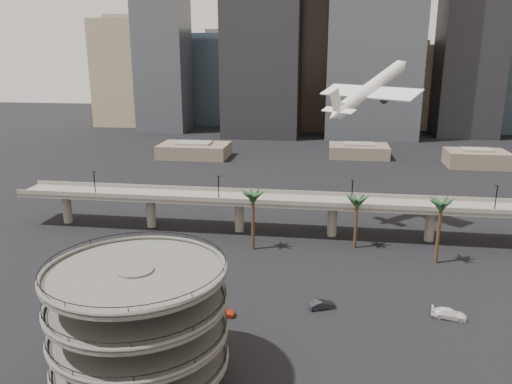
# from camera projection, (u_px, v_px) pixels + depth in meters

# --- Properties ---
(ground) EXTENTS (700.00, 700.00, 0.00)m
(ground) POSITION_uv_depth(u_px,v_px,m) (248.00, 375.00, 66.18)
(ground) COLOR black
(ground) RESTS_ON ground
(parking_ramp) EXTENTS (22.20, 22.20, 17.35)m
(parking_ramp) POSITION_uv_depth(u_px,v_px,m) (139.00, 317.00, 61.54)
(parking_ramp) COLOR #484643
(parking_ramp) RESTS_ON ground
(overpass) EXTENTS (130.00, 9.30, 14.70)m
(overpass) POSITION_uv_depth(u_px,v_px,m) (285.00, 204.00, 116.65)
(overpass) COLOR slate
(overpass) RESTS_ON ground
(palm_trees) EXTENTS (42.40, 10.40, 14.00)m
(palm_trees) POSITION_uv_depth(u_px,v_px,m) (348.00, 202.00, 103.73)
(palm_trees) COLOR #442D1D
(palm_trees) RESTS_ON ground
(low_buildings) EXTENTS (135.00, 27.50, 6.80)m
(low_buildings) POSITION_uv_depth(u_px,v_px,m) (321.00, 153.00, 200.11)
(low_buildings) COLOR brown
(low_buildings) RESTS_ON ground
(skyline) EXTENTS (269.00, 86.00, 133.66)m
(skyline) POSITION_uv_depth(u_px,v_px,m) (343.00, 38.00, 257.92)
(skyline) COLOR gray
(skyline) RESTS_ON ground
(airborne_jet) EXTENTS (23.72, 24.29, 15.16)m
(airborne_jet) POSITION_uv_depth(u_px,v_px,m) (370.00, 89.00, 120.78)
(airborne_jet) COLOR silver
(airborne_jet) RESTS_ON ground
(car_a) EXTENTS (4.60, 2.14, 1.52)m
(car_a) POSITION_uv_depth(u_px,v_px,m) (221.00, 312.00, 80.96)
(car_a) COLOR red
(car_a) RESTS_ON ground
(car_b) EXTENTS (4.69, 3.15, 1.46)m
(car_b) POSITION_uv_depth(u_px,v_px,m) (322.00, 305.00, 83.31)
(car_b) COLOR black
(car_b) RESTS_ON ground
(car_c) EXTENTS (5.75, 3.10, 1.58)m
(car_c) POSITION_uv_depth(u_px,v_px,m) (449.00, 314.00, 80.32)
(car_c) COLOR white
(car_c) RESTS_ON ground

